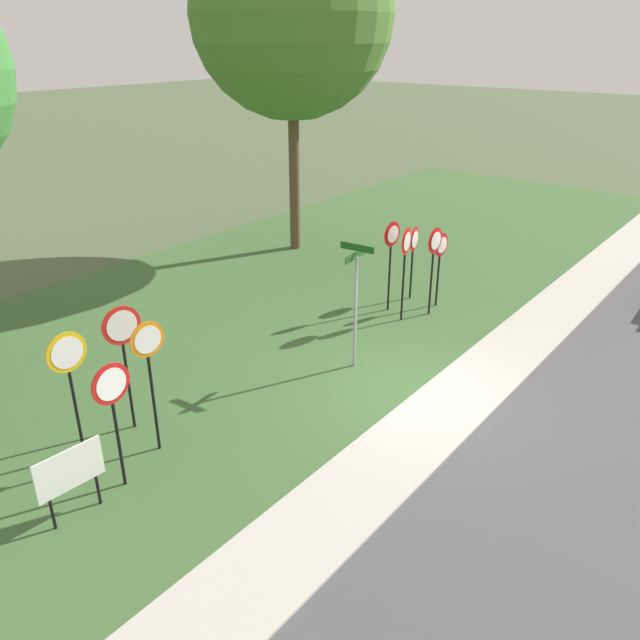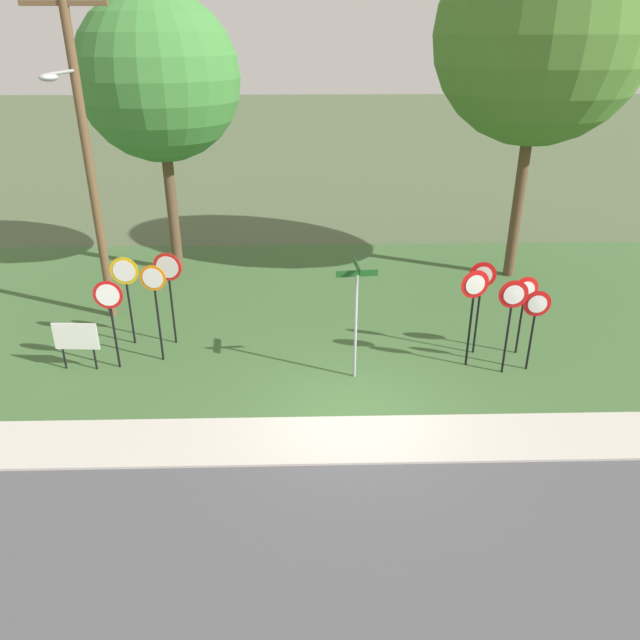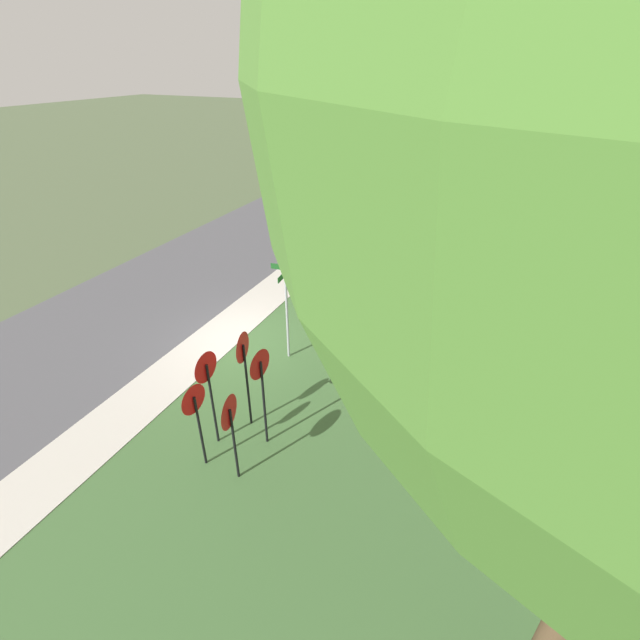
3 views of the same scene
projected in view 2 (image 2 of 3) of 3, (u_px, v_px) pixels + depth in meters
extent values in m
plane|color=#4C5B3D|center=(353.00, 418.00, 13.21)|extent=(160.00, 160.00, 0.00)
cube|color=#4C4C51|center=(378.00, 606.00, 8.87)|extent=(44.00, 6.40, 0.01)
cube|color=#BCB7AD|center=(356.00, 439.00, 12.47)|extent=(44.00, 1.60, 0.06)
cube|color=#3D6033|center=(338.00, 306.00, 18.63)|extent=(44.00, 12.00, 0.04)
cylinder|color=black|center=(172.00, 305.00, 15.91)|extent=(0.06, 0.06, 2.24)
cylinder|color=red|center=(167.00, 267.00, 15.42)|extent=(0.74, 0.15, 0.75)
cylinder|color=white|center=(167.00, 267.00, 15.41)|extent=(0.58, 0.10, 0.58)
cylinder|color=black|center=(114.00, 331.00, 14.75)|extent=(0.06, 0.06, 2.02)
cylinder|color=red|center=(108.00, 295.00, 14.31)|extent=(0.70, 0.04, 0.70)
cylinder|color=white|center=(108.00, 295.00, 14.29)|extent=(0.55, 0.02, 0.55)
cylinder|color=black|center=(158.00, 319.00, 15.04)|extent=(0.06, 0.06, 2.30)
cylinder|color=orange|center=(153.00, 278.00, 14.54)|extent=(0.64, 0.10, 0.65)
cylinder|color=white|center=(153.00, 278.00, 14.52)|extent=(0.50, 0.07, 0.50)
cylinder|color=black|center=(130.00, 307.00, 15.91)|extent=(0.06, 0.06, 2.14)
cylinder|color=gold|center=(124.00, 271.00, 15.44)|extent=(0.74, 0.05, 0.73)
cylinder|color=white|center=(124.00, 271.00, 15.42)|extent=(0.57, 0.03, 0.57)
cylinder|color=black|center=(507.00, 333.00, 14.50)|extent=(0.06, 0.06, 2.16)
cone|color=red|center=(514.00, 295.00, 14.03)|extent=(0.70, 0.05, 0.70)
cone|color=white|center=(514.00, 295.00, 14.01)|extent=(0.47, 0.03, 0.47)
cylinder|color=black|center=(470.00, 324.00, 14.80)|extent=(0.06, 0.06, 2.26)
cone|color=red|center=(475.00, 285.00, 14.31)|extent=(0.71, 0.16, 0.71)
cone|color=silver|center=(476.00, 285.00, 14.30)|extent=(0.48, 0.11, 0.48)
cylinder|color=black|center=(478.00, 313.00, 15.40)|extent=(0.06, 0.06, 2.24)
cone|color=red|center=(483.00, 275.00, 14.92)|extent=(0.68, 0.09, 0.68)
cone|color=silver|center=(483.00, 276.00, 14.90)|extent=(0.46, 0.06, 0.46)
cylinder|color=black|center=(531.00, 336.00, 14.71)|extent=(0.06, 0.06, 1.84)
cone|color=red|center=(537.00, 304.00, 14.31)|extent=(0.66, 0.08, 0.66)
cone|color=white|center=(538.00, 304.00, 14.29)|extent=(0.45, 0.05, 0.45)
cylinder|color=black|center=(520.00, 321.00, 15.47)|extent=(0.06, 0.06, 1.85)
cone|color=red|center=(526.00, 290.00, 15.08)|extent=(0.71, 0.16, 0.71)
cone|color=white|center=(526.00, 291.00, 15.06)|extent=(0.48, 0.10, 0.48)
cylinder|color=#9EA0A8|center=(356.00, 328.00, 14.22)|extent=(0.07, 0.07, 2.59)
cylinder|color=#9EA0A8|center=(357.00, 276.00, 13.66)|extent=(0.09, 0.09, 0.03)
cube|color=#19511E|center=(357.00, 273.00, 13.63)|extent=(0.96, 0.11, 0.15)
cube|color=#19511E|center=(357.00, 266.00, 13.56)|extent=(0.10, 0.81, 0.15)
cylinder|color=brown|center=(88.00, 154.00, 16.01)|extent=(0.24, 0.24, 9.34)
cube|color=brown|center=(63.00, 3.00, 14.49)|extent=(2.10, 0.12, 0.12)
cylinder|color=#9EA0A8|center=(62.00, 72.00, 14.35)|extent=(0.08, 1.72, 0.08)
ellipsoid|color=#B7B7BC|center=(49.00, 77.00, 13.60)|extent=(0.40, 0.56, 0.18)
cylinder|color=black|center=(65.00, 359.00, 15.00)|extent=(0.05, 0.05, 0.55)
cylinder|color=black|center=(95.00, 359.00, 14.97)|extent=(0.05, 0.05, 0.55)
cube|color=white|center=(76.00, 336.00, 14.72)|extent=(1.10, 0.10, 0.70)
cylinder|color=brown|center=(171.00, 199.00, 20.42)|extent=(0.36, 0.36, 5.06)
sphere|color=#3D7F38|center=(159.00, 78.00, 18.80)|extent=(5.10, 5.10, 5.10)
cylinder|color=brown|center=(520.00, 189.00, 19.76)|extent=(0.36, 0.36, 5.95)
sphere|color=#47752D|center=(542.00, 35.00, 17.82)|extent=(6.37, 6.37, 6.37)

